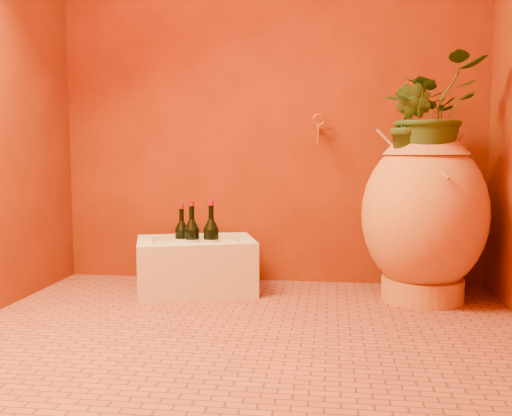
# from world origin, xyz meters

# --- Properties ---
(floor) EXTENTS (2.50, 2.50, 0.00)m
(floor) POSITION_xyz_m (0.00, 0.00, 0.00)
(floor) COLOR brown
(floor) RESTS_ON ground
(wall_back) EXTENTS (2.50, 0.02, 2.50)m
(wall_back) POSITION_xyz_m (0.00, 1.00, 1.25)
(wall_back) COLOR #632005
(wall_back) RESTS_ON ground
(amphora) EXTENTS (0.83, 0.83, 0.92)m
(amphora) POSITION_xyz_m (0.85, 0.65, 0.46)
(amphora) COLOR #C28536
(amphora) RESTS_ON floor
(stone_basin) EXTENTS (0.74, 0.62, 0.30)m
(stone_basin) POSITION_xyz_m (-0.37, 0.67, 0.14)
(stone_basin) COLOR beige
(stone_basin) RESTS_ON floor
(wine_bottle_a) EXTENTS (0.08, 0.08, 0.32)m
(wine_bottle_a) POSITION_xyz_m (-0.46, 0.70, 0.28)
(wine_bottle_a) COLOR black
(wine_bottle_a) RESTS_ON stone_basin
(wine_bottle_b) EXTENTS (0.09, 0.09, 0.35)m
(wine_bottle_b) POSITION_xyz_m (-0.27, 0.61, 0.29)
(wine_bottle_b) COLOR black
(wine_bottle_b) RESTS_ON stone_basin
(wine_bottle_c) EXTENTS (0.09, 0.09, 0.35)m
(wine_bottle_c) POSITION_xyz_m (-0.38, 0.62, 0.29)
(wine_bottle_c) COLOR black
(wine_bottle_c) RESTS_ON stone_basin
(wall_tap) EXTENTS (0.08, 0.16, 0.17)m
(wall_tap) POSITION_xyz_m (0.29, 0.91, 0.92)
(wall_tap) COLOR #B27029
(wall_tap) RESTS_ON wall_back
(plant_main) EXTENTS (0.67, 0.65, 0.56)m
(plant_main) POSITION_xyz_m (0.86, 0.63, 0.98)
(plant_main) COLOR #254418
(plant_main) RESTS_ON amphora
(plant_side) EXTENTS (0.27, 0.27, 0.38)m
(plant_side) POSITION_xyz_m (0.76, 0.56, 0.92)
(plant_side) COLOR #254418
(plant_side) RESTS_ON amphora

